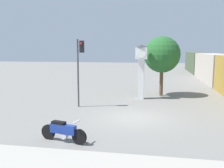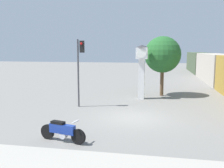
{
  "view_description": "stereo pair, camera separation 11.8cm",
  "coord_description": "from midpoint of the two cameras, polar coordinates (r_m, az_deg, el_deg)",
  "views": [
    {
      "loc": [
        1.26,
        -14.24,
        3.98
      ],
      "look_at": [
        -1.5,
        1.16,
        1.79
      ],
      "focal_mm": 40.0,
      "sensor_mm": 36.0,
      "label": 1
    },
    {
      "loc": [
        1.38,
        -14.22,
        3.98
      ],
      "look_at": [
        -1.5,
        1.16,
        1.79
      ],
      "focal_mm": 40.0,
      "sensor_mm": 36.0,
      "label": 2
    }
  ],
  "objects": [
    {
      "name": "motorcycle",
      "position": [
        11.16,
        -11.0,
        -10.48
      ],
      "size": [
        2.23,
        0.72,
        1.0
      ],
      "rotation": [
        0.0,
        0.0,
        -0.24
      ],
      "color": "black",
      "rests_on": "ground_plane"
    },
    {
      "name": "street_tree",
      "position": [
        21.7,
        11.64,
        6.58
      ],
      "size": [
        3.09,
        3.09,
        5.08
      ],
      "color": "brown",
      "rests_on": "ground_plane"
    },
    {
      "name": "clock_tower",
      "position": [
        20.03,
        6.97,
        4.72
      ],
      "size": [
        1.09,
        1.09,
        4.32
      ],
      "color": "white",
      "rests_on": "ground_plane"
    },
    {
      "name": "traffic_light",
      "position": [
        17.18,
        -7.14,
        5.22
      ],
      "size": [
        0.5,
        0.35,
        4.65
      ],
      "color": "#47474C",
      "rests_on": "ground_plane"
    },
    {
      "name": "freight_train",
      "position": [
        33.82,
        22.58,
        3.48
      ],
      "size": [
        2.8,
        38.91,
        3.4
      ],
      "color": "olive",
      "rests_on": "ground_plane"
    },
    {
      "name": "ground_plane",
      "position": [
        14.83,
        5.16,
        -7.64
      ],
      "size": [
        120.0,
        120.0,
        0.0
      ],
      "primitive_type": "plane",
      "color": "slate"
    }
  ]
}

